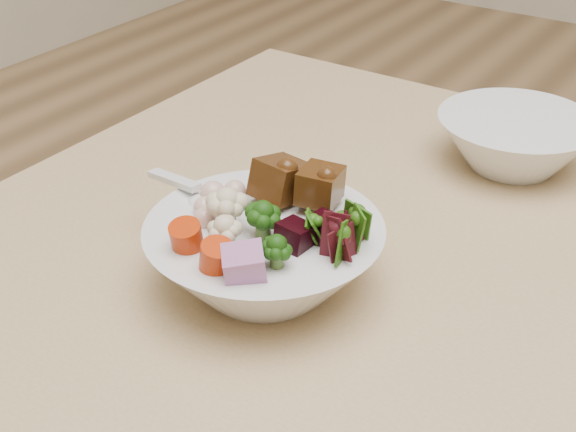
# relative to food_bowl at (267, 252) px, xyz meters

# --- Properties ---
(food_bowl) EXTENTS (0.19, 0.19, 0.10)m
(food_bowl) POSITION_rel_food_bowl_xyz_m (0.00, 0.00, 0.00)
(food_bowl) COLOR silver
(food_bowl) RESTS_ON dining_table
(soup_spoon) EXTENTS (0.10, 0.04, 0.02)m
(soup_spoon) POSITION_rel_food_bowl_xyz_m (-0.07, 0.01, 0.02)
(soup_spoon) COLOR silver
(soup_spoon) RESTS_ON food_bowl
(side_bowl) EXTENTS (0.16, 0.16, 0.05)m
(side_bowl) POSITION_rel_food_bowl_xyz_m (0.09, 0.32, -0.01)
(side_bowl) COLOR silver
(side_bowl) RESTS_ON dining_table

